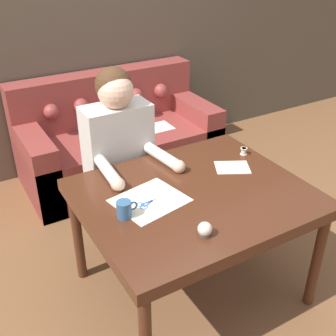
% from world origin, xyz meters
% --- Properties ---
extents(ground_plane, '(16.00, 16.00, 0.00)m').
position_xyz_m(ground_plane, '(0.00, 0.00, 0.00)').
color(ground_plane, brown).
extents(wall_back, '(8.00, 0.06, 2.60)m').
position_xyz_m(wall_back, '(0.00, 1.94, 1.30)').
color(wall_back, brown).
rests_on(wall_back, ground_plane).
extents(dining_table, '(1.23, 1.03, 0.72)m').
position_xyz_m(dining_table, '(0.09, -0.04, 0.65)').
color(dining_table, '#472314').
rests_on(dining_table, ground_plane).
extents(couch, '(1.70, 0.83, 0.90)m').
position_xyz_m(couch, '(0.31, 1.53, 0.32)').
color(couch, brown).
rests_on(couch, ground_plane).
extents(person, '(0.48, 0.61, 1.28)m').
position_xyz_m(person, '(-0.07, 0.61, 0.66)').
color(person, '#33281E').
rests_on(person, ground_plane).
extents(pattern_paper_main, '(0.41, 0.37, 0.00)m').
position_xyz_m(pattern_paper_main, '(-0.16, 0.01, 0.72)').
color(pattern_paper_main, beige).
rests_on(pattern_paper_main, dining_table).
extents(pattern_paper_offcut, '(0.25, 0.23, 0.00)m').
position_xyz_m(pattern_paper_offcut, '(0.44, 0.08, 0.72)').
color(pattern_paper_offcut, beige).
rests_on(pattern_paper_offcut, dining_table).
extents(scissors, '(0.22, 0.11, 0.01)m').
position_xyz_m(scissors, '(-0.18, -0.01, 0.72)').
color(scissors, silver).
rests_on(scissors, dining_table).
extents(mug, '(0.11, 0.08, 0.09)m').
position_xyz_m(mug, '(-0.34, -0.05, 0.77)').
color(mug, '#335B84').
rests_on(mug, dining_table).
extents(thread_spool, '(0.04, 0.04, 0.05)m').
position_xyz_m(thread_spool, '(0.61, 0.18, 0.74)').
color(thread_spool, beige).
rests_on(thread_spool, dining_table).
extents(pin_cushion, '(0.07, 0.07, 0.07)m').
position_xyz_m(pin_cushion, '(-0.08, -0.37, 0.75)').
color(pin_cushion, '#4C3828').
rests_on(pin_cushion, dining_table).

